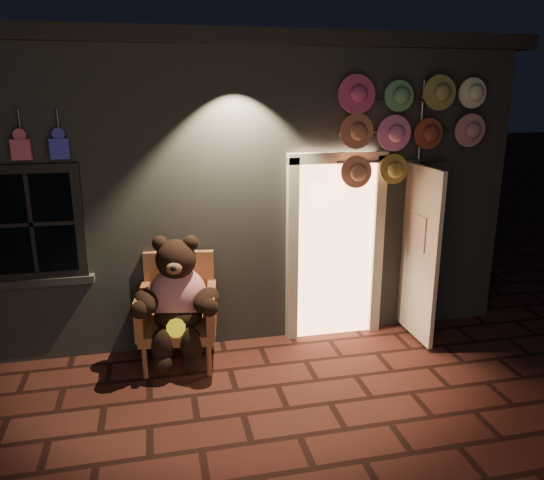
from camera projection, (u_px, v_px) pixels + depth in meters
name	position (u px, v px, depth m)	size (l,w,h in m)	color
ground	(243.00, 414.00, 4.83)	(60.00, 60.00, 0.00)	#4C231D
shop_building	(198.00, 166.00, 8.11)	(7.30, 5.95, 3.51)	slate
wicker_armchair	(179.00, 309.00, 5.70)	(0.89, 0.82, 1.16)	#97623A
teddy_bear	(177.00, 300.00, 5.51)	(0.97, 0.81, 1.35)	red
hat_rack	(407.00, 128.00, 5.81)	(1.69, 0.22, 2.98)	#59595E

